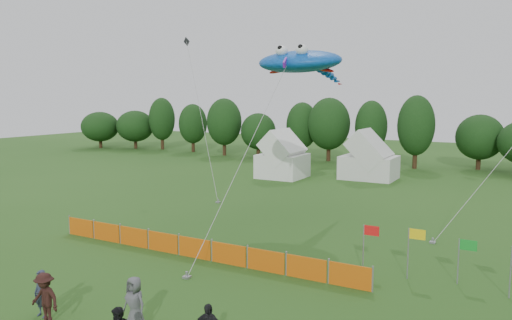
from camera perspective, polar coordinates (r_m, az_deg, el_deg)
The scene contains 10 objects.
treeline at distance 58.45m, azimuth 20.50°, elevation 3.09°, with size 104.57×8.78×8.36m.
tent_left at distance 49.27m, azimuth 3.05°, elevation 0.21°, with size 4.31×4.31×3.80m.
tent_right at distance 49.62m, azimuth 12.80°, elevation 0.00°, with size 5.18×4.15×3.66m.
barrier_fence at distance 25.22m, azimuth -7.05°, elevation -9.94°, with size 17.90×0.06×1.00m.
flag_row at distance 22.67m, azimuth 22.33°, elevation -9.94°, with size 8.73×0.68×2.28m.
spectator_a at distance 20.19m, azimuth -23.32°, elevation -13.84°, with size 0.63×0.41×1.72m, color #2A3147.
spectator_c at distance 19.51m, azimuth -22.99°, elevation -14.37°, with size 1.20×0.69×1.86m, color black.
spectator_e at distance 18.12m, azimuth -13.71°, elevation -15.65°, with size 0.92×0.60×1.88m, color #515156.
stingray_kite at distance 33.36m, azimuth 5.34°, elevation 11.06°, with size 5.69×20.69×11.21m.
small_kite_dark at distance 41.27m, azimuth -6.46°, elevation 5.90°, with size 7.05×5.32×13.12m.
Camera 1 is at (10.50, -12.72, 7.91)m, focal length 35.00 mm.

